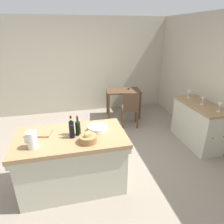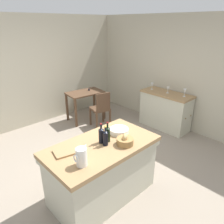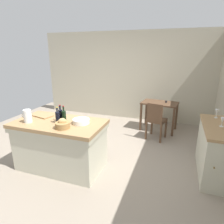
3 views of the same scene
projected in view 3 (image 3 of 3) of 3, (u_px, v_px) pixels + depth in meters
ground_plane at (90, 156)px, 3.91m from camera, size 6.76×6.76×0.00m
wall_back at (126, 76)px, 5.86m from camera, size 5.32×0.12×2.60m
island_table at (61, 143)px, 3.42m from camera, size 1.56×0.86×0.87m
side_cabinet at (216, 150)px, 3.22m from camera, size 0.52×1.22×0.88m
writing_desk at (159, 107)px, 5.03m from camera, size 0.96×0.67×0.81m
wooden_chair at (156, 120)px, 4.51m from camera, size 0.48×0.48×0.91m
pitcher at (28, 116)px, 3.24m from camera, size 0.17×0.13×0.27m
wash_bowl at (81, 121)px, 3.22m from camera, size 0.28×0.28×0.07m
bread_basket at (63, 125)px, 3.01m from camera, size 0.23×0.23×0.16m
cutting_board at (43, 116)px, 3.57m from camera, size 0.39×0.29×0.02m
wine_bottle_dark at (64, 116)px, 3.23m from camera, size 0.07×0.07×0.29m
wine_bottle_amber at (61, 115)px, 3.29m from camera, size 0.07×0.07×0.29m
wine_bottle_green at (58, 117)px, 3.21m from camera, size 0.07×0.07×0.28m
wine_glass_left at (222, 120)px, 3.04m from camera, size 0.07×0.07×0.15m
wine_glass_middle at (217, 112)px, 3.44m from camera, size 0.07×0.07×0.16m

